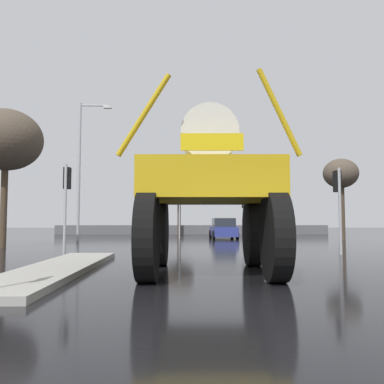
% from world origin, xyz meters
% --- Properties ---
extents(ground_plane, '(120.00, 120.00, 0.00)m').
position_xyz_m(ground_plane, '(0.00, 18.00, 0.00)').
color(ground_plane, black).
extents(median_island, '(1.59, 8.75, 0.15)m').
position_xyz_m(median_island, '(-4.50, 4.99, 0.07)').
color(median_island, '#9E9B93').
rests_on(median_island, ground).
extents(oversize_sprayer, '(3.98, 5.39, 4.58)m').
position_xyz_m(oversize_sprayer, '(-0.63, 4.65, 2.07)').
color(oversize_sprayer, black).
rests_on(oversize_sprayer, ground).
extents(sedan_ahead, '(1.92, 4.12, 1.52)m').
position_xyz_m(sedan_ahead, '(1.96, 25.18, 0.71)').
color(sedan_ahead, navy).
rests_on(sedan_ahead, ground).
extents(traffic_signal_near_left, '(0.24, 0.54, 3.48)m').
position_xyz_m(traffic_signal_near_left, '(-5.73, 10.30, 2.54)').
color(traffic_signal_near_left, '#A8AAAF').
rests_on(traffic_signal_near_left, ground).
extents(traffic_signal_near_right, '(0.24, 0.54, 3.39)m').
position_xyz_m(traffic_signal_near_right, '(4.91, 10.30, 2.47)').
color(traffic_signal_near_right, '#A8AAAF').
rests_on(traffic_signal_near_right, ground).
extents(traffic_signal_far_left, '(0.24, 0.55, 3.25)m').
position_xyz_m(traffic_signal_far_left, '(3.65, 26.12, 2.37)').
color(traffic_signal_far_left, '#A8AAAF').
rests_on(traffic_signal_far_left, ground).
extents(traffic_signal_far_right, '(0.24, 0.55, 3.47)m').
position_xyz_m(traffic_signal_far_right, '(-1.33, 26.12, 2.53)').
color(traffic_signal_far_right, '#A8AAAF').
rests_on(traffic_signal_far_right, ground).
extents(streetlight_far_left, '(2.13, 0.24, 9.04)m').
position_xyz_m(streetlight_far_left, '(-7.72, 21.15, 5.01)').
color(streetlight_far_left, '#A8AAAF').
rests_on(streetlight_far_left, ground).
extents(bare_tree_left, '(3.60, 3.60, 6.88)m').
position_xyz_m(bare_tree_left, '(-10.03, 14.89, 5.32)').
color(bare_tree_left, '#473828').
rests_on(bare_tree_left, ground).
extents(bare_tree_right, '(2.43, 2.43, 5.68)m').
position_xyz_m(bare_tree_right, '(9.99, 22.76, 4.51)').
color(bare_tree_right, '#473828').
rests_on(bare_tree_right, ground).
extents(bare_tree_far_center, '(2.97, 2.97, 5.40)m').
position_xyz_m(bare_tree_far_center, '(-1.35, 34.50, 4.10)').
color(bare_tree_far_center, '#473828').
rests_on(bare_tree_far_center, ground).
extents(roadside_barrier, '(27.02, 0.24, 0.90)m').
position_xyz_m(roadside_barrier, '(0.00, 35.29, 0.45)').
color(roadside_barrier, '#59595B').
rests_on(roadside_barrier, ground).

